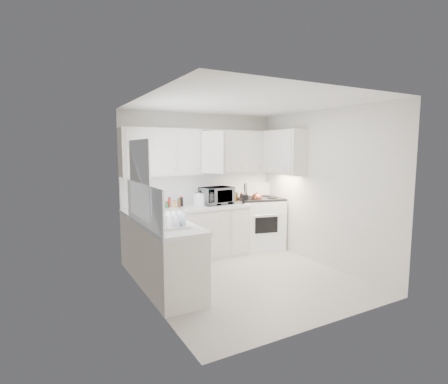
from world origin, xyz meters
TOP-DOWN VIEW (x-y plane):
  - floor at (0.00, 0.00)m, footprint 3.20×3.20m
  - ceiling at (0.00, 0.00)m, footprint 3.20×3.20m
  - wall_back at (0.00, 1.60)m, footprint 3.00×0.00m
  - wall_front at (0.00, -1.60)m, footprint 3.00×0.00m
  - wall_left at (-1.50, 0.00)m, footprint 0.00×3.20m
  - wall_right at (1.50, 0.00)m, footprint 0.00×3.20m
  - window_blinds at (-1.48, 0.35)m, footprint 0.06×0.96m
  - lower_cabinets_back at (-0.39, 1.30)m, footprint 2.22×0.60m
  - lower_cabinets_left at (-1.20, 0.20)m, footprint 0.60×1.60m
  - countertop_back at (-0.39, 1.29)m, footprint 2.24×0.64m
  - countertop_left at (-1.19, 0.20)m, footprint 0.64×1.62m
  - backsplash_back at (0.00, 1.59)m, footprint 2.98×0.02m
  - backsplash_left at (-1.49, 0.20)m, footprint 0.02×1.60m
  - upper_cabinets_back at (0.00, 1.44)m, footprint 3.00×0.33m
  - upper_cabinets_right at (1.33, 0.82)m, footprint 0.33×0.90m
  - sink at (-1.19, 0.55)m, footprint 0.42×0.38m
  - stove at (1.11, 1.27)m, footprint 0.97×0.86m
  - tea_kettle at (0.93, 1.11)m, footprint 0.28×0.26m
  - frying_pan at (1.29, 1.43)m, footprint 0.24×0.41m
  - microwave at (0.18, 1.30)m, footprint 0.60×0.38m
  - rice_cooker at (-0.11, 1.37)m, footprint 0.32×0.32m
  - paper_towel at (0.04, 1.47)m, footprint 0.12×0.12m
  - utensil_crock at (0.68, 1.11)m, footprint 0.14×0.14m
  - dish_rack at (-1.22, -0.15)m, footprint 0.42×0.33m
  - spice_left_0 at (-0.85, 1.42)m, footprint 0.06×0.06m
  - spice_left_1 at (-0.78, 1.33)m, footprint 0.06×0.06m
  - spice_left_2 at (-0.70, 1.42)m, footprint 0.06×0.06m
  - spice_left_3 at (-0.62, 1.33)m, footprint 0.06×0.06m
  - spice_left_4 at (-0.55, 1.42)m, footprint 0.06×0.06m
  - spice_left_5 at (-0.47, 1.33)m, footprint 0.06×0.06m
  - sauce_right_0 at (0.58, 1.46)m, footprint 0.06×0.06m
  - sauce_right_1 at (0.64, 1.40)m, footprint 0.06×0.06m
  - sauce_right_2 at (0.69, 1.46)m, footprint 0.06×0.06m
  - sauce_right_3 at (0.74, 1.40)m, footprint 0.06×0.06m

SIDE VIEW (x-z plane):
  - floor at x=0.00m, z-range 0.00..0.00m
  - lower_cabinets_back at x=-0.39m, z-range 0.00..0.90m
  - lower_cabinets_left at x=-1.20m, z-range 0.00..0.90m
  - stove at x=1.11m, z-range 0.00..1.30m
  - countertop_back at x=-0.39m, z-range 0.90..0.95m
  - countertop_left at x=-1.19m, z-range 0.90..0.95m
  - frying_pan at x=1.29m, z-range 0.95..0.98m
  - spice_left_0 at x=-0.85m, z-range 0.95..1.08m
  - spice_left_1 at x=-0.78m, z-range 0.95..1.08m
  - spice_left_2 at x=-0.70m, z-range 0.95..1.08m
  - spice_left_3 at x=-0.62m, z-range 0.95..1.08m
  - spice_left_4 at x=-0.55m, z-range 0.95..1.08m
  - spice_left_5 at x=-0.47m, z-range 0.95..1.08m
  - sauce_right_0 at x=0.58m, z-range 0.95..1.14m
  - sauce_right_1 at x=0.64m, z-range 0.95..1.14m
  - sauce_right_2 at x=0.69m, z-range 0.95..1.14m
  - sauce_right_3 at x=0.74m, z-range 0.95..1.14m
  - tea_kettle at x=0.93m, z-range 0.94..1.16m
  - dish_rack at x=-1.22m, z-range 0.95..1.17m
  - sink at x=-1.19m, z-range 0.92..1.22m
  - rice_cooker at x=-0.11m, z-range 0.95..1.21m
  - paper_towel at x=0.04m, z-range 0.95..1.22m
  - microwave at x=0.18m, z-range 0.95..1.34m
  - utensil_crock at x=0.68m, z-range 0.95..1.34m
  - backsplash_back at x=0.00m, z-range 0.95..1.50m
  - backsplash_left at x=-1.49m, z-range 0.95..1.50m
  - wall_back at x=0.00m, z-range -0.20..2.80m
  - wall_front at x=0.00m, z-range -0.20..2.80m
  - wall_left at x=-1.50m, z-range -0.30..2.90m
  - wall_right at x=1.50m, z-range -0.30..2.90m
  - upper_cabinets_back at x=0.00m, z-range 1.10..1.90m
  - upper_cabinets_right at x=1.33m, z-range 1.10..1.90m
  - window_blinds at x=-1.48m, z-range 1.02..2.08m
  - ceiling at x=0.00m, z-range 2.60..2.60m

